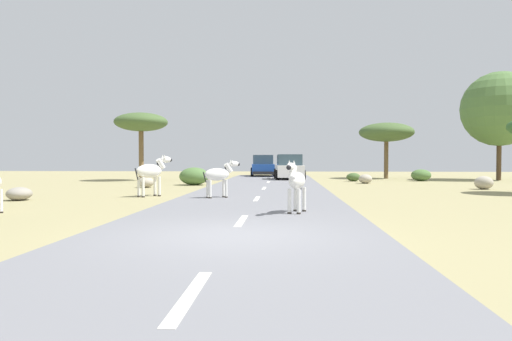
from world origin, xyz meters
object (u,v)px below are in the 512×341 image
(rock_2, at_px, (19,194))
(zebra_3, at_px, (219,175))
(zebra_0, at_px, (296,181))
(car_1, at_px, (263,166))
(bush_0, at_px, (421,175))
(car_0, at_px, (289,168))
(bush_1, at_px, (353,177))
(rock_3, at_px, (365,179))
(zebra_1, at_px, (151,171))
(tree_1, at_px, (141,123))
(tree_2, at_px, (500,109))
(bush_2, at_px, (194,176))
(rock_0, at_px, (484,183))
(tree_0, at_px, (386,133))
(rock_1, at_px, (146,182))

(rock_2, bearing_deg, zebra_3, 8.01)
(zebra_0, distance_m, car_1, 26.44)
(bush_0, bearing_deg, rock_2, -140.15)
(zebra_3, xyz_separation_m, bush_0, (11.52, 14.55, -0.51))
(car_0, distance_m, bush_1, 4.63)
(rock_3, bearing_deg, zebra_1, -134.72)
(tree_1, bearing_deg, rock_3, -10.60)
(tree_2, bearing_deg, bush_0, -165.55)
(bush_2, bearing_deg, tree_1, 132.55)
(car_0, relative_size, rock_0, 5.04)
(zebra_3, xyz_separation_m, tree_0, (10.00, 18.20, 2.54))
(rock_1, bearing_deg, car_1, 70.50)
(bush_1, bearing_deg, rock_0, -56.45)
(rock_2, xyz_separation_m, rock_3, (14.40, 12.22, 0.04))
(car_0, relative_size, rock_3, 5.53)
(tree_1, distance_m, rock_2, 15.39)
(rock_0, bearing_deg, bush_1, 123.55)
(rock_3, bearing_deg, tree_2, 25.84)
(zebra_1, bearing_deg, car_1, 119.87)
(zebra_0, height_order, car_1, car_1)
(car_0, distance_m, bush_2, 8.76)
(rock_0, distance_m, rock_3, 7.00)
(bush_0, xyz_separation_m, rock_2, (-18.63, -15.55, -0.15))
(bush_2, distance_m, rock_1, 3.18)
(car_0, xyz_separation_m, rock_1, (-7.47, -9.29, -0.57))
(rock_2, bearing_deg, tree_2, 34.99)
(tree_1, height_order, bush_2, tree_1)
(bush_0, height_order, rock_0, bush_0)
(zebra_3, xyz_separation_m, rock_0, (12.15, 6.18, -0.58))
(rock_2, height_order, rock_3, rock_3)
(bush_2, bearing_deg, rock_1, -130.08)
(tree_0, distance_m, tree_2, 7.67)
(tree_0, bearing_deg, rock_1, -141.55)
(bush_1, bearing_deg, rock_3, -83.54)
(rock_1, height_order, rock_3, rock_1)
(zebra_1, distance_m, rock_1, 5.89)
(bush_1, relative_size, bush_2, 0.55)
(tree_0, height_order, bush_2, tree_0)
(bush_1, bearing_deg, car_0, 156.71)
(car_0, height_order, tree_0, tree_0)
(car_0, bearing_deg, zebra_0, -93.45)
(zebra_1, distance_m, rock_3, 14.42)
(rock_3, bearing_deg, car_0, 134.66)
(zebra_0, distance_m, bush_0, 21.18)
(rock_0, distance_m, rock_1, 16.87)
(bush_0, bearing_deg, car_0, 171.84)
(tree_2, bearing_deg, zebra_0, -124.84)
(bush_1, bearing_deg, rock_2, -133.22)
(rock_1, relative_size, rock_3, 1.08)
(rock_1, bearing_deg, bush_0, 26.32)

